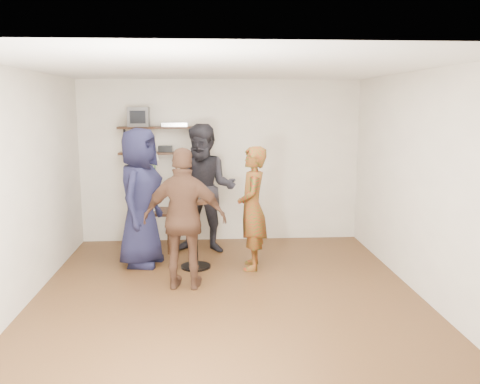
{
  "coord_description": "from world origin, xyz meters",
  "views": [
    {
      "loc": [
        -0.22,
        -5.67,
        2.21
      ],
      "look_at": [
        0.18,
        0.4,
        1.16
      ],
      "focal_mm": 38.0,
      "sensor_mm": 36.0,
      "label": 1
    }
  ],
  "objects_px": {
    "radio": "(165,149)",
    "person_dark": "(205,189)",
    "person_brown": "(185,219)",
    "side_table": "(155,217)",
    "person_navy": "(140,198)",
    "drinks_table": "(195,224)",
    "person_plaid": "(252,208)",
    "crt_monitor": "(139,117)",
    "dvd_deck": "(175,125)"
  },
  "relations": [
    {
      "from": "drinks_table",
      "to": "crt_monitor",
      "type": "bearing_deg",
      "value": 123.33
    },
    {
      "from": "person_dark",
      "to": "person_navy",
      "type": "distance_m",
      "value": 1.06
    },
    {
      "from": "crt_monitor",
      "to": "side_table",
      "type": "height_order",
      "value": "crt_monitor"
    },
    {
      "from": "crt_monitor",
      "to": "person_navy",
      "type": "distance_m",
      "value": 1.57
    },
    {
      "from": "side_table",
      "to": "person_dark",
      "type": "relative_size",
      "value": 0.33
    },
    {
      "from": "radio",
      "to": "side_table",
      "type": "xyz_separation_m",
      "value": [
        -0.14,
        -0.47,
        -0.99
      ]
    },
    {
      "from": "dvd_deck",
      "to": "person_dark",
      "type": "bearing_deg",
      "value": -50.88
    },
    {
      "from": "drinks_table",
      "to": "person_brown",
      "type": "height_order",
      "value": "person_brown"
    },
    {
      "from": "radio",
      "to": "person_plaid",
      "type": "xyz_separation_m",
      "value": [
        1.26,
        -1.4,
        -0.69
      ]
    },
    {
      "from": "drinks_table",
      "to": "side_table",
      "type": "bearing_deg",
      "value": 125.61
    },
    {
      "from": "dvd_deck",
      "to": "radio",
      "type": "bearing_deg",
      "value": 180.0
    },
    {
      "from": "radio",
      "to": "person_dark",
      "type": "xyz_separation_m",
      "value": [
        0.63,
        -0.58,
        -0.55
      ]
    },
    {
      "from": "drinks_table",
      "to": "person_brown",
      "type": "bearing_deg",
      "value": -97.63
    },
    {
      "from": "dvd_deck",
      "to": "side_table",
      "type": "height_order",
      "value": "dvd_deck"
    },
    {
      "from": "radio",
      "to": "person_brown",
      "type": "bearing_deg",
      "value": -79.74
    },
    {
      "from": "drinks_table",
      "to": "person_navy",
      "type": "height_order",
      "value": "person_navy"
    },
    {
      "from": "radio",
      "to": "drinks_table",
      "type": "distance_m",
      "value": 1.68
    },
    {
      "from": "side_table",
      "to": "person_brown",
      "type": "relative_size",
      "value": 0.37
    },
    {
      "from": "crt_monitor",
      "to": "radio",
      "type": "relative_size",
      "value": 1.45
    },
    {
      "from": "crt_monitor",
      "to": "person_dark",
      "type": "distance_m",
      "value": 1.58
    },
    {
      "from": "radio",
      "to": "person_navy",
      "type": "xyz_separation_m",
      "value": [
        -0.27,
        -1.14,
        -0.57
      ]
    },
    {
      "from": "crt_monitor",
      "to": "drinks_table",
      "type": "relative_size",
      "value": 0.33
    },
    {
      "from": "radio",
      "to": "drinks_table",
      "type": "xyz_separation_m",
      "value": [
        0.48,
        -1.34,
        -0.9
      ]
    },
    {
      "from": "radio",
      "to": "person_plaid",
      "type": "relative_size",
      "value": 0.13
    },
    {
      "from": "crt_monitor",
      "to": "side_table",
      "type": "distance_m",
      "value": 1.58
    },
    {
      "from": "radio",
      "to": "person_navy",
      "type": "bearing_deg",
      "value": -103.09
    },
    {
      "from": "side_table",
      "to": "radio",
      "type": "bearing_deg",
      "value": 73.64
    },
    {
      "from": "person_navy",
      "to": "crt_monitor",
      "type": "bearing_deg",
      "value": 20.87
    },
    {
      "from": "dvd_deck",
      "to": "drinks_table",
      "type": "distance_m",
      "value": 1.88
    },
    {
      "from": "radio",
      "to": "person_brown",
      "type": "xyz_separation_m",
      "value": [
        0.38,
        -2.1,
        -0.66
      ]
    },
    {
      "from": "radio",
      "to": "person_navy",
      "type": "distance_m",
      "value": 1.3
    },
    {
      "from": "radio",
      "to": "person_brown",
      "type": "distance_m",
      "value": 2.24
    },
    {
      "from": "person_plaid",
      "to": "person_navy",
      "type": "bearing_deg",
      "value": -95.05
    },
    {
      "from": "crt_monitor",
      "to": "person_brown",
      "type": "height_order",
      "value": "crt_monitor"
    },
    {
      "from": "person_dark",
      "to": "person_brown",
      "type": "xyz_separation_m",
      "value": [
        -0.24,
        -1.53,
        -0.11
      ]
    },
    {
      "from": "side_table",
      "to": "person_navy",
      "type": "xyz_separation_m",
      "value": [
        -0.13,
        -0.68,
        0.42
      ]
    },
    {
      "from": "radio",
      "to": "person_plaid",
      "type": "height_order",
      "value": "person_plaid"
    },
    {
      "from": "crt_monitor",
      "to": "side_table",
      "type": "xyz_separation_m",
      "value": [
        0.26,
        -0.47,
        -1.49
      ]
    },
    {
      "from": "dvd_deck",
      "to": "person_navy",
      "type": "height_order",
      "value": "dvd_deck"
    },
    {
      "from": "drinks_table",
      "to": "person_dark",
      "type": "relative_size",
      "value": 0.5
    },
    {
      "from": "crt_monitor",
      "to": "person_navy",
      "type": "bearing_deg",
      "value": -83.54
    },
    {
      "from": "dvd_deck",
      "to": "person_dark",
      "type": "xyz_separation_m",
      "value": [
        0.47,
        -0.58,
        -0.93
      ]
    },
    {
      "from": "radio",
      "to": "side_table",
      "type": "height_order",
      "value": "radio"
    },
    {
      "from": "drinks_table",
      "to": "person_navy",
      "type": "xyz_separation_m",
      "value": [
        -0.75,
        0.19,
        0.33
      ]
    },
    {
      "from": "drinks_table",
      "to": "person_plaid",
      "type": "distance_m",
      "value": 0.8
    },
    {
      "from": "dvd_deck",
      "to": "person_brown",
      "type": "bearing_deg",
      "value": -83.93
    },
    {
      "from": "radio",
      "to": "person_brown",
      "type": "relative_size",
      "value": 0.13
    },
    {
      "from": "person_plaid",
      "to": "person_dark",
      "type": "relative_size",
      "value": 0.86
    },
    {
      "from": "radio",
      "to": "person_dark",
      "type": "height_order",
      "value": "person_dark"
    },
    {
      "from": "drinks_table",
      "to": "person_plaid",
      "type": "bearing_deg",
      "value": -4.29
    }
  ]
}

